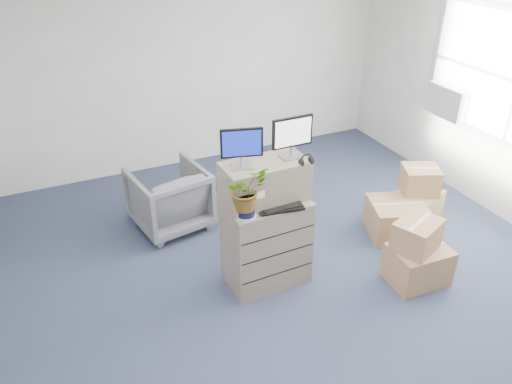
{
  "coord_description": "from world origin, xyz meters",
  "views": [
    {
      "loc": [
        -2.03,
        -3.23,
        3.42
      ],
      "look_at": [
        -0.37,
        0.4,
        1.13
      ],
      "focal_mm": 35.0,
      "sensor_mm": 36.0,
      "label": 1
    }
  ],
  "objects_px": {
    "monitor_right": "(292,135)",
    "water_bottle": "(270,187)",
    "potted_plant": "(245,194)",
    "filing_cabinet_lower": "(266,242)",
    "keyboard": "(280,208)",
    "office_chair": "(169,195)",
    "monitor_left": "(242,146)"
  },
  "relations": [
    {
      "from": "filing_cabinet_lower",
      "to": "office_chair",
      "type": "height_order",
      "value": "filing_cabinet_lower"
    },
    {
      "from": "water_bottle",
      "to": "potted_plant",
      "type": "xyz_separation_m",
      "value": [
        -0.35,
        -0.22,
        0.13
      ]
    },
    {
      "from": "monitor_left",
      "to": "keyboard",
      "type": "bearing_deg",
      "value": -18.99
    },
    {
      "from": "monitor_right",
      "to": "office_chair",
      "type": "height_order",
      "value": "monitor_right"
    },
    {
      "from": "potted_plant",
      "to": "filing_cabinet_lower",
      "type": "bearing_deg",
      "value": 26.4
    },
    {
      "from": "monitor_right",
      "to": "potted_plant",
      "type": "relative_size",
      "value": 0.83
    },
    {
      "from": "monitor_right",
      "to": "water_bottle",
      "type": "relative_size",
      "value": 1.94
    },
    {
      "from": "office_chair",
      "to": "water_bottle",
      "type": "bearing_deg",
      "value": 107.12
    },
    {
      "from": "monitor_left",
      "to": "filing_cabinet_lower",
      "type": "bearing_deg",
      "value": 4.91
    },
    {
      "from": "monitor_left",
      "to": "keyboard",
      "type": "distance_m",
      "value": 0.71
    },
    {
      "from": "filing_cabinet_lower",
      "to": "water_bottle",
      "type": "xyz_separation_m",
      "value": [
        0.07,
        0.08,
        0.58
      ]
    },
    {
      "from": "filing_cabinet_lower",
      "to": "keyboard",
      "type": "xyz_separation_m",
      "value": [
        0.06,
        -0.16,
        0.49
      ]
    },
    {
      "from": "water_bottle",
      "to": "potted_plant",
      "type": "relative_size",
      "value": 0.43
    },
    {
      "from": "monitor_right",
      "to": "keyboard",
      "type": "xyz_separation_m",
      "value": [
        -0.21,
        -0.2,
        -0.62
      ]
    },
    {
      "from": "filing_cabinet_lower",
      "to": "potted_plant",
      "type": "relative_size",
      "value": 1.93
    },
    {
      "from": "filing_cabinet_lower",
      "to": "monitor_left",
      "type": "distance_m",
      "value": 1.12
    },
    {
      "from": "monitor_left",
      "to": "monitor_right",
      "type": "distance_m",
      "value": 0.51
    },
    {
      "from": "water_bottle",
      "to": "office_chair",
      "type": "bearing_deg",
      "value": 116.97
    },
    {
      "from": "monitor_left",
      "to": "monitor_right",
      "type": "xyz_separation_m",
      "value": [
        0.51,
        -0.0,
        0.01
      ]
    },
    {
      "from": "monitor_left",
      "to": "water_bottle",
      "type": "height_order",
      "value": "monitor_left"
    },
    {
      "from": "monitor_left",
      "to": "office_chair",
      "type": "distance_m",
      "value": 1.83
    },
    {
      "from": "filing_cabinet_lower",
      "to": "monitor_left",
      "type": "relative_size",
      "value": 2.51
    },
    {
      "from": "office_chair",
      "to": "potted_plant",
      "type": "bearing_deg",
      "value": 91.93
    },
    {
      "from": "monitor_right",
      "to": "keyboard",
      "type": "height_order",
      "value": "monitor_right"
    },
    {
      "from": "filing_cabinet_lower",
      "to": "potted_plant",
      "type": "xyz_separation_m",
      "value": [
        -0.29,
        -0.14,
        0.71
      ]
    },
    {
      "from": "water_bottle",
      "to": "office_chair",
      "type": "xyz_separation_m",
      "value": [
        -0.68,
        1.33,
        -0.63
      ]
    },
    {
      "from": "keyboard",
      "to": "monitor_left",
      "type": "bearing_deg",
      "value": 155.29
    },
    {
      "from": "monitor_left",
      "to": "potted_plant",
      "type": "height_order",
      "value": "monitor_left"
    },
    {
      "from": "filing_cabinet_lower",
      "to": "monitor_left",
      "type": "bearing_deg",
      "value": 168.3
    },
    {
      "from": "filing_cabinet_lower",
      "to": "water_bottle",
      "type": "height_order",
      "value": "water_bottle"
    },
    {
      "from": "monitor_right",
      "to": "office_chair",
      "type": "relative_size",
      "value": 0.49
    },
    {
      "from": "monitor_left",
      "to": "keyboard",
      "type": "xyz_separation_m",
      "value": [
        0.3,
        -0.2,
        -0.61
      ]
    }
  ]
}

